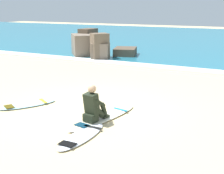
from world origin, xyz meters
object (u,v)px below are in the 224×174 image
at_px(surfboard_main, 104,117).
at_px(surfer_seated, 94,107).
at_px(surfboard_spare_near, 28,105).
at_px(surfboard_spare_far, 82,136).

relative_size(surfboard_main, surfer_seated, 2.79).
relative_size(surfboard_main, surfboard_spare_near, 1.50).
bearing_deg(surfboard_spare_far, surfboard_main, 96.68).
height_order(surfboard_main, surfboard_spare_far, same).
bearing_deg(surfer_seated, surfboard_main, 78.76).
distance_m(surfboard_main, surfer_seated, 0.56).
bearing_deg(surfboard_main, surfboard_spare_far, -83.32).
xyz_separation_m(surfboard_main, surfboard_spare_near, (-2.57, -0.08, 0.00)).
distance_m(surfboard_spare_near, surfboard_spare_far, 2.99).
bearing_deg(surfer_seated, surfboard_spare_far, -76.00).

